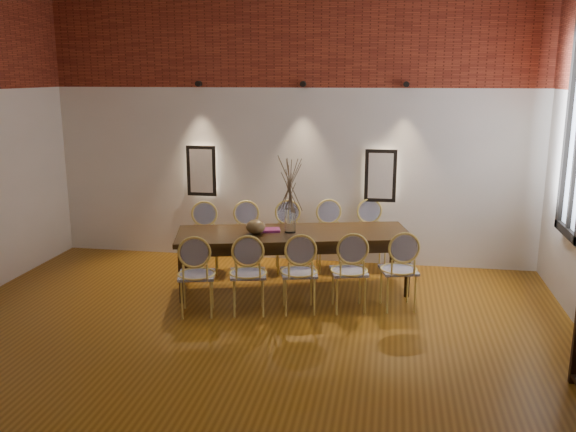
% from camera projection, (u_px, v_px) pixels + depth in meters
% --- Properties ---
extents(floor, '(7.00, 7.00, 0.02)m').
position_uv_depth(floor, '(227.00, 368.00, 5.72)').
color(floor, '#875413').
rests_on(floor, ground).
extents(wall_back, '(7.00, 0.10, 4.00)m').
position_uv_depth(wall_back, '(290.00, 123.00, 8.67)').
color(wall_back, silver).
rests_on(wall_back, ground).
extents(brick_band_back, '(7.00, 0.02, 1.50)m').
position_uv_depth(brick_band_back, '(290.00, 32.00, 8.32)').
color(brick_band_back, maroon).
rests_on(brick_band_back, ground).
extents(niche_left, '(0.36, 0.06, 0.66)m').
position_uv_depth(niche_left, '(202.00, 171.00, 8.95)').
color(niche_left, '#FFEAC6').
rests_on(niche_left, wall_back).
extents(niche_right, '(0.36, 0.06, 0.66)m').
position_uv_depth(niche_right, '(381.00, 175.00, 8.52)').
color(niche_right, '#FFEAC6').
rests_on(niche_right, wall_back).
extents(spot_fixture_left, '(0.08, 0.10, 0.08)m').
position_uv_depth(spot_fixture_left, '(199.00, 84.00, 8.64)').
color(spot_fixture_left, black).
rests_on(spot_fixture_left, wall_back).
extents(spot_fixture_mid, '(0.08, 0.10, 0.08)m').
position_uv_depth(spot_fixture_mid, '(303.00, 84.00, 8.39)').
color(spot_fixture_mid, black).
rests_on(spot_fixture_mid, wall_back).
extents(spot_fixture_right, '(0.08, 0.10, 0.08)m').
position_uv_depth(spot_fixture_right, '(406.00, 84.00, 8.16)').
color(spot_fixture_right, black).
rests_on(spot_fixture_right, wall_back).
extents(dining_table, '(3.05, 1.62, 0.75)m').
position_uv_depth(dining_table, '(293.00, 261.00, 7.73)').
color(dining_table, black).
rests_on(dining_table, floor).
extents(chair_near_a, '(0.53, 0.53, 0.94)m').
position_uv_depth(chair_near_a, '(197.00, 275.00, 6.89)').
color(chair_near_a, '#D4BC5A').
rests_on(chair_near_a, floor).
extents(chair_near_b, '(0.53, 0.53, 0.94)m').
position_uv_depth(chair_near_b, '(248.00, 273.00, 6.94)').
color(chair_near_b, '#D4BC5A').
rests_on(chair_near_b, floor).
extents(chair_near_c, '(0.53, 0.53, 0.94)m').
position_uv_depth(chair_near_c, '(299.00, 272.00, 6.98)').
color(chair_near_c, '#D4BC5A').
rests_on(chair_near_c, floor).
extents(chair_near_d, '(0.53, 0.53, 0.94)m').
position_uv_depth(chair_near_d, '(349.00, 271.00, 7.02)').
color(chair_near_d, '#D4BC5A').
rests_on(chair_near_d, floor).
extents(chair_near_e, '(0.53, 0.53, 0.94)m').
position_uv_depth(chair_near_e, '(399.00, 270.00, 7.06)').
color(chair_near_e, '#D4BC5A').
rests_on(chair_near_e, floor).
extents(chair_far_a, '(0.53, 0.53, 0.94)m').
position_uv_depth(chair_far_a, '(204.00, 240.00, 8.34)').
color(chair_far_a, '#D4BC5A').
rests_on(chair_far_a, floor).
extents(chair_far_b, '(0.53, 0.53, 0.94)m').
position_uv_depth(chair_far_b, '(247.00, 239.00, 8.39)').
color(chair_far_b, '#D4BC5A').
rests_on(chair_far_b, floor).
extents(chair_far_c, '(0.53, 0.53, 0.94)m').
position_uv_depth(chair_far_c, '(289.00, 238.00, 8.43)').
color(chair_far_c, '#D4BC5A').
rests_on(chair_far_c, floor).
extents(chair_far_d, '(0.53, 0.53, 0.94)m').
position_uv_depth(chair_far_d, '(330.00, 237.00, 8.47)').
color(chair_far_d, '#D4BC5A').
rests_on(chair_far_d, floor).
extents(chair_far_e, '(0.53, 0.53, 0.94)m').
position_uv_depth(chair_far_e, '(372.00, 236.00, 8.52)').
color(chair_far_e, '#D4BC5A').
rests_on(chair_far_e, floor).
extents(vase, '(0.14, 0.14, 0.30)m').
position_uv_depth(vase, '(290.00, 221.00, 7.60)').
color(vase, silver).
rests_on(vase, dining_table).
extents(dried_branches, '(0.50, 0.50, 0.70)m').
position_uv_depth(dried_branches, '(290.00, 185.00, 7.50)').
color(dried_branches, brown).
rests_on(dried_branches, vase).
extents(bowl, '(0.24, 0.24, 0.18)m').
position_uv_depth(bowl, '(256.00, 227.00, 7.54)').
color(bowl, brown).
rests_on(bowl, dining_table).
extents(book, '(0.30, 0.24, 0.03)m').
position_uv_depth(book, '(270.00, 230.00, 7.68)').
color(book, '#80225F').
rests_on(book, dining_table).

